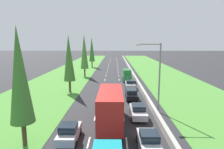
{
  "coord_description": "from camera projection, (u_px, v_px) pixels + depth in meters",
  "views": [
    {
      "loc": [
        0.62,
        -1.31,
        9.09
      ],
      "look_at": [
        -0.07,
        49.92,
        0.48
      ],
      "focal_mm": 30.82,
      "sensor_mm": 36.0,
      "label": 1
    }
  ],
  "objects": [
    {
      "name": "ground_plane",
      "position": [
        113.0,
        71.0,
        61.97
      ],
      "size": [
        300.0,
        300.0,
        0.0
      ],
      "primitive_type": "plane",
      "color": "#28282B",
      "rests_on": "ground"
    },
    {
      "name": "poplar_tree_nearest",
      "position": [
        20.0,
        76.0,
        16.13
      ],
      "size": [
        2.06,
        2.06,
        10.51
      ],
      "color": "#4C3823",
      "rests_on": "ground"
    },
    {
      "name": "median_barrier",
      "position": [
        130.0,
        70.0,
        61.83
      ],
      "size": [
        0.44,
        120.0,
        0.85
      ],
      "primitive_type": "cube",
      "color": "#9E9B93",
      "rests_on": "ground"
    },
    {
      "name": "grass_verge_right",
      "position": [
        157.0,
        71.0,
        61.78
      ],
      "size": [
        14.0,
        140.0,
        0.04
      ],
      "primitive_type": "cube",
      "color": "#478433",
      "rests_on": "ground"
    },
    {
      "name": "silver_hatchback_left_lane",
      "position": [
        69.0,
        132.0,
        17.81
      ],
      "size": [
        1.74,
        3.9,
        1.72
      ],
      "color": "silver",
      "rests_on": "ground"
    },
    {
      "name": "lane_markings",
      "position": [
        113.0,
        71.0,
        61.97
      ],
      "size": [
        3.64,
        116.0,
        0.01
      ],
      "color": "white",
      "rests_on": "ground"
    },
    {
      "name": "silver_sedan_right_lane_fifth",
      "position": [
        130.0,
        84.0,
        38.49
      ],
      "size": [
        1.82,
        4.5,
        1.64
      ],
      "color": "silver",
      "rests_on": "ground"
    },
    {
      "name": "poplar_tree_fourth",
      "position": [
        92.0,
        50.0,
        69.65
      ],
      "size": [
        2.07,
        2.07,
        10.88
      ],
      "color": "#4C3823",
      "rests_on": "ground"
    },
    {
      "name": "silver_sedan_right_lane",
      "position": [
        138.0,
        111.0,
        23.46
      ],
      "size": [
        1.82,
        4.5,
        1.64
      ],
      "color": "silver",
      "rests_on": "ground"
    },
    {
      "name": "poplar_tree_third",
      "position": [
        84.0,
        52.0,
        50.31
      ],
      "size": [
        2.08,
        2.08,
        11.23
      ],
      "color": "#4C3823",
      "rests_on": "ground"
    },
    {
      "name": "poplar_tree_second",
      "position": [
        69.0,
        58.0,
        34.26
      ],
      "size": [
        2.06,
        2.06,
        10.44
      ],
      "color": "#4C3823",
      "rests_on": "ground"
    },
    {
      "name": "grass_verge_left",
      "position": [
        74.0,
        71.0,
        62.14
      ],
      "size": [
        14.0,
        140.0,
        0.04
      ],
      "primitive_type": "cube",
      "color": "#478433",
      "rests_on": "ground"
    },
    {
      "name": "black_sedan_right_lane",
      "position": [
        131.0,
        94.0,
        30.99
      ],
      "size": [
        1.82,
        4.5,
        1.64
      ],
      "color": "black",
      "rests_on": "ground"
    },
    {
      "name": "green_van_right_lane",
      "position": [
        127.0,
        75.0,
        45.38
      ],
      "size": [
        1.96,
        4.9,
        2.82
      ],
      "color": "#237A33",
      "rests_on": "ground"
    },
    {
      "name": "silver_hatchback_right_lane",
      "position": [
        149.0,
        141.0,
        16.28
      ],
      "size": [
        1.74,
        3.9,
        1.72
      ],
      "color": "silver",
      "rests_on": "ground"
    },
    {
      "name": "red_box_truck_centre_lane",
      "position": [
        111.0,
        107.0,
        20.76
      ],
      "size": [
        2.46,
        9.4,
        4.18
      ],
      "color": "black",
      "rests_on": "ground"
    },
    {
      "name": "street_light_mast",
      "position": [
        157.0,
        73.0,
        24.52
      ],
      "size": [
        3.2,
        0.28,
        9.0
      ],
      "color": "gray",
      "rests_on": "ground"
    }
  ]
}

